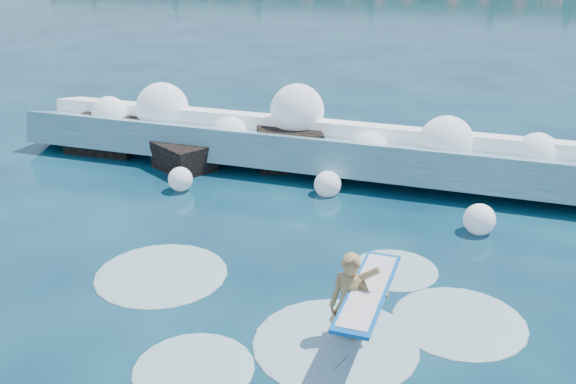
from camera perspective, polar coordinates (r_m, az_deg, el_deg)
name	(u,v)px	position (r m, az deg, el deg)	size (l,w,h in m)	color
ground	(181,278)	(12.60, -9.48, -7.51)	(200.00, 200.00, 0.00)	#07243D
breaking_wave	(333,150)	(17.89, 4.03, 3.78)	(18.17, 2.82, 1.57)	teal
rock_cluster	(185,146)	(18.94, -9.16, 4.08)	(7.87, 3.12, 1.22)	black
surfer_with_board	(354,303)	(10.40, 5.86, -9.83)	(0.94, 2.98, 1.86)	#AB844F
wave_spray	(315,130)	(17.96, 2.38, 5.53)	(15.43, 4.60, 2.29)	white
surf_foam	(316,321)	(11.17, 2.47, -11.41)	(9.39, 5.85, 0.14)	silver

